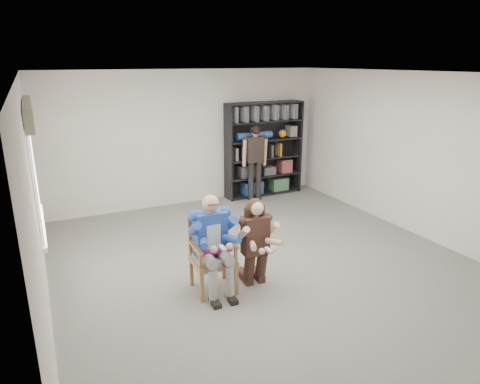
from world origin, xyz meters
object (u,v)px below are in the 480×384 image
armchair (213,255)px  kneeling_woman (256,243)px  seated_man (213,244)px  standing_man (255,163)px  bookshelf (264,149)px

armchair → kneeling_woman: kneeling_woman is taller
seated_man → standing_man: 3.94m
standing_man → kneeling_woman: bearing=-105.9°
armchair → seated_man: (0.00, -0.00, 0.15)m
armchair → kneeling_woman: (0.58, -0.12, 0.10)m
bookshelf → kneeling_woman: bearing=-120.3°
kneeling_woman → bookshelf: bookshelf is taller
standing_man → seated_man: bearing=-114.3°
seated_man → standing_man: standing_man is taller
kneeling_woman → bookshelf: (2.11, 3.61, 0.44)m
kneeling_woman → bookshelf: size_ratio=0.58×
bookshelf → armchair: bearing=-127.6°
standing_man → bookshelf: bearing=49.3°
armchair → standing_man: 3.95m
armchair → bookshelf: bearing=55.1°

